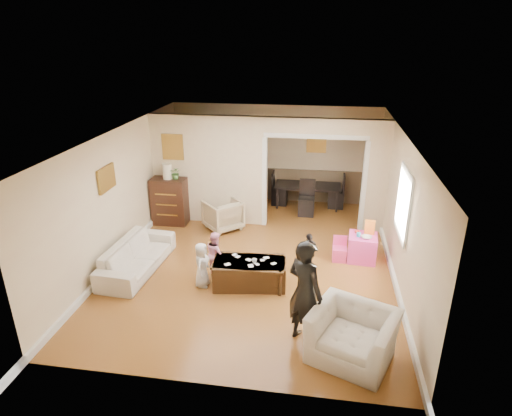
% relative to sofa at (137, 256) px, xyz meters
% --- Properties ---
extents(floor, '(7.00, 7.00, 0.00)m').
position_rel_sofa_xyz_m(floor, '(2.20, 0.78, -0.29)').
color(floor, '#A5612A').
rests_on(floor, ground).
extents(partition_left, '(2.75, 0.18, 2.60)m').
position_rel_sofa_xyz_m(partition_left, '(0.83, 2.58, 1.01)').
color(partition_left, beige).
rests_on(partition_left, ground).
extents(partition_right, '(0.55, 0.18, 2.60)m').
position_rel_sofa_xyz_m(partition_right, '(4.68, 2.58, 1.01)').
color(partition_right, beige).
rests_on(partition_right, ground).
extents(partition_header, '(2.22, 0.18, 0.35)m').
position_rel_sofa_xyz_m(partition_header, '(3.30, 2.58, 2.13)').
color(partition_header, beige).
rests_on(partition_header, partition_right).
extents(window_pane, '(0.03, 0.95, 1.10)m').
position_rel_sofa_xyz_m(window_pane, '(4.93, 0.38, 1.26)').
color(window_pane, white).
rests_on(window_pane, ground).
extents(framed_art_partition, '(0.45, 0.03, 0.55)m').
position_rel_sofa_xyz_m(framed_art_partition, '(0.00, 2.48, 1.56)').
color(framed_art_partition, brown).
rests_on(framed_art_partition, partition_left).
extents(framed_art_sofa_wall, '(0.03, 0.55, 0.40)m').
position_rel_sofa_xyz_m(framed_art_sofa_wall, '(-0.51, 0.18, 1.51)').
color(framed_art_sofa_wall, brown).
extents(framed_art_alcove, '(0.45, 0.03, 0.55)m').
position_rel_sofa_xyz_m(framed_art_alcove, '(3.30, 4.22, 1.41)').
color(framed_art_alcove, brown).
extents(sofa, '(0.91, 2.05, 0.58)m').
position_rel_sofa_xyz_m(sofa, '(0.00, 0.00, 0.00)').
color(sofa, silver).
rests_on(sofa, ground).
extents(armchair_back, '(1.09, 1.09, 0.71)m').
position_rel_sofa_xyz_m(armchair_back, '(1.23, 2.14, 0.06)').
color(armchair_back, tan).
rests_on(armchair_back, ground).
extents(armchair_front, '(1.42, 1.35, 0.74)m').
position_rel_sofa_xyz_m(armchair_front, '(4.02, -1.88, 0.08)').
color(armchair_front, silver).
rests_on(armchair_front, ground).
extents(dresser, '(0.83, 0.46, 1.14)m').
position_rel_sofa_xyz_m(dresser, '(-0.10, 2.27, 0.28)').
color(dresser, '#361B10').
rests_on(dresser, ground).
extents(table_lamp, '(0.22, 0.22, 0.36)m').
position_rel_sofa_xyz_m(table_lamp, '(-0.10, 2.27, 1.02)').
color(table_lamp, '#EFE4C3').
rests_on(table_lamp, dresser).
extents(potted_plant, '(0.27, 0.23, 0.30)m').
position_rel_sofa_xyz_m(potted_plant, '(0.10, 2.27, 0.99)').
color(potted_plant, '#477132').
rests_on(potted_plant, dresser).
extents(coffee_table, '(1.37, 0.81, 0.49)m').
position_rel_sofa_xyz_m(coffee_table, '(2.26, -0.22, -0.05)').
color(coffee_table, '#3B2412').
rests_on(coffee_table, ground).
extents(coffee_cup, '(0.10, 0.10, 0.08)m').
position_rel_sofa_xyz_m(coffee_cup, '(2.36, -0.27, 0.24)').
color(coffee_cup, silver).
rests_on(coffee_cup, coffee_table).
extents(play_table, '(0.60, 0.60, 0.54)m').
position_rel_sofa_xyz_m(play_table, '(4.37, 1.08, -0.02)').
color(play_table, '#FF43B0').
rests_on(play_table, ground).
extents(cereal_box, '(0.20, 0.09, 0.30)m').
position_rel_sofa_xyz_m(cereal_box, '(4.49, 1.18, 0.40)').
color(cereal_box, yellow).
rests_on(cereal_box, play_table).
extents(cyan_cup, '(0.08, 0.08, 0.08)m').
position_rel_sofa_xyz_m(cyan_cup, '(4.27, 1.03, 0.29)').
color(cyan_cup, '#29B3CD').
rests_on(cyan_cup, play_table).
extents(toy_block, '(0.09, 0.08, 0.05)m').
position_rel_sofa_xyz_m(toy_block, '(4.25, 1.20, 0.27)').
color(toy_block, red).
rests_on(toy_block, play_table).
extents(play_bowl, '(0.22, 0.22, 0.05)m').
position_rel_sofa_xyz_m(play_bowl, '(4.42, 0.96, 0.27)').
color(play_bowl, silver).
rests_on(play_bowl, play_table).
extents(dining_table, '(1.72, 0.97, 0.60)m').
position_rel_sofa_xyz_m(dining_table, '(3.14, 3.93, 0.01)').
color(dining_table, black).
rests_on(dining_table, ground).
extents(adult_person, '(0.73, 0.70, 1.68)m').
position_rel_sofa_xyz_m(adult_person, '(3.32, -1.62, 0.55)').
color(adult_person, black).
rests_on(adult_person, ground).
extents(child_kneel_a, '(0.29, 0.43, 0.85)m').
position_rel_sofa_xyz_m(child_kneel_a, '(1.41, -0.37, 0.13)').
color(child_kneel_a, silver).
rests_on(child_kneel_a, ground).
extents(child_kneel_b, '(0.49, 0.53, 0.87)m').
position_rel_sofa_xyz_m(child_kneel_b, '(1.56, 0.08, 0.15)').
color(child_kneel_b, pink).
rests_on(child_kneel_b, ground).
extents(child_toddler, '(0.44, 0.46, 0.77)m').
position_rel_sofa_xyz_m(child_toddler, '(3.31, 0.53, 0.09)').
color(child_toddler, black).
rests_on(child_toddler, ground).
extents(craft_papers, '(0.94, 0.50, 0.00)m').
position_rel_sofa_xyz_m(craft_papers, '(2.28, -0.19, 0.20)').
color(craft_papers, white).
rests_on(craft_papers, coffee_table).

